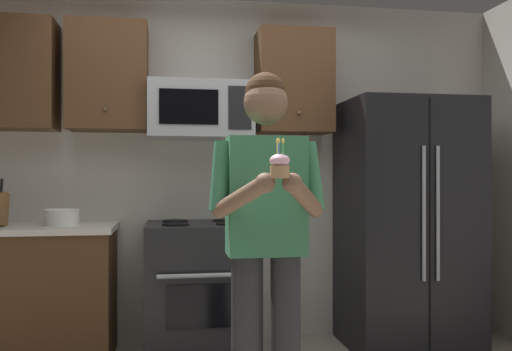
{
  "coord_description": "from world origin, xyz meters",
  "views": [
    {
      "loc": [
        -0.38,
        -2.42,
        1.24
      ],
      "look_at": [
        0.05,
        0.21,
        1.25
      ],
      "focal_mm": 37.91,
      "sensor_mm": 36.0,
      "label": 1
    }
  ],
  "objects_px": {
    "refrigerator": "(407,223)",
    "person": "(266,227)",
    "oven_range": "(201,289)",
    "microwave": "(200,111)",
    "cupcake": "(280,165)",
    "bowl_large_white": "(62,217)"
  },
  "relations": [
    {
      "from": "oven_range",
      "to": "bowl_large_white",
      "type": "xyz_separation_m",
      "value": [
        -0.93,
        -0.01,
        0.51
      ]
    },
    {
      "from": "oven_range",
      "to": "person",
      "type": "relative_size",
      "value": 0.53
    },
    {
      "from": "oven_range",
      "to": "refrigerator",
      "type": "height_order",
      "value": "refrigerator"
    },
    {
      "from": "bowl_large_white",
      "to": "cupcake",
      "type": "bearing_deg",
      "value": -51.54
    },
    {
      "from": "oven_range",
      "to": "refrigerator",
      "type": "relative_size",
      "value": 0.52
    },
    {
      "from": "person",
      "to": "cupcake",
      "type": "height_order",
      "value": "person"
    },
    {
      "from": "oven_range",
      "to": "bowl_large_white",
      "type": "distance_m",
      "value": 1.06
    },
    {
      "from": "bowl_large_white",
      "to": "person",
      "type": "distance_m",
      "value": 1.65
    },
    {
      "from": "person",
      "to": "microwave",
      "type": "bearing_deg",
      "value": 100.9
    },
    {
      "from": "refrigerator",
      "to": "cupcake",
      "type": "height_order",
      "value": "refrigerator"
    },
    {
      "from": "person",
      "to": "refrigerator",
      "type": "bearing_deg",
      "value": 41.9
    },
    {
      "from": "refrigerator",
      "to": "microwave",
      "type": "bearing_deg",
      "value": 173.97
    },
    {
      "from": "person",
      "to": "cupcake",
      "type": "relative_size",
      "value": 10.13
    },
    {
      "from": "refrigerator",
      "to": "person",
      "type": "height_order",
      "value": "refrigerator"
    },
    {
      "from": "refrigerator",
      "to": "person",
      "type": "bearing_deg",
      "value": -138.1
    },
    {
      "from": "oven_range",
      "to": "person",
      "type": "distance_m",
      "value": 1.3
    },
    {
      "from": "oven_range",
      "to": "person",
      "type": "height_order",
      "value": "person"
    },
    {
      "from": "refrigerator",
      "to": "cupcake",
      "type": "distance_m",
      "value": 1.96
    },
    {
      "from": "oven_range",
      "to": "cupcake",
      "type": "height_order",
      "value": "cupcake"
    },
    {
      "from": "microwave",
      "to": "cupcake",
      "type": "bearing_deg",
      "value": -81.29
    },
    {
      "from": "cupcake",
      "to": "microwave",
      "type": "bearing_deg",
      "value": 98.71
    },
    {
      "from": "refrigerator",
      "to": "bowl_large_white",
      "type": "xyz_separation_m",
      "value": [
        -2.43,
        0.03,
        0.08
      ]
    }
  ]
}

